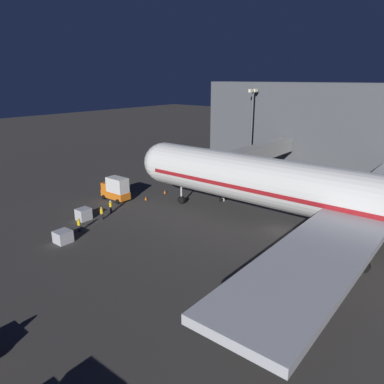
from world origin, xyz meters
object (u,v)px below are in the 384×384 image
Objects in this scene: baggage_container_near_belt at (63,237)px; ground_crew_by_tug at (102,213)px; apron_floodlight_mast at (252,123)px; baggage_container_mid_row at (84,214)px; airliner_at_gate at (373,203)px; jet_bridge at (250,155)px; ground_crew_by_belt_loader at (111,206)px; ground_crew_under_port_wing at (79,224)px; traffic_cone_nose_starboard at (146,198)px; catering_truck at (116,189)px; traffic_cone_nose_port at (165,192)px.

ground_crew_by_tug is at bearing -163.01° from baggage_container_near_belt.
apron_floodlight_mast is 9.29× the size of baggage_container_mid_row.
airliner_at_gate is 25.68m from jet_bridge.
jet_bridge reaches higher than ground_crew_by_belt_loader.
ground_crew_under_port_wing is at bearing -0.24° from apron_floodlight_mast.
baggage_container_near_belt reaches higher than traffic_cone_nose_starboard.
traffic_cone_nose_port is (-7.29, 3.64, -1.58)m from catering_truck.
baggage_container_mid_row is 3.18× the size of traffic_cone_nose_starboard.
jet_bridge reaches higher than catering_truck.
baggage_container_near_belt is 0.98× the size of ground_crew_under_port_wing.
catering_truck is at bearing -11.41° from apron_floodlight_mast.
baggage_container_mid_row is 4.12m from ground_crew_by_belt_loader.
apron_floodlight_mast is at bearing 176.06° from ground_crew_by_belt_loader.
ground_crew_by_belt_loader reaches higher than baggage_container_mid_row.
airliner_at_gate is 37.91× the size of baggage_container_near_belt.
jet_bridge is 18.87m from traffic_cone_nose_starboard.
catering_truck is (30.59, -6.18, -7.68)m from apron_floodlight_mast.
catering_truck is (18.03, -13.37, -4.09)m from jet_bridge.
ground_crew_under_port_wing is 3.26× the size of traffic_cone_nose_starboard.
ground_crew_by_tug reaches higher than ground_crew_under_port_wing.
traffic_cone_nose_starboard is (4.40, 0.00, 0.00)m from traffic_cone_nose_port.
apron_floodlight_mast is (-25.50, -29.37, 3.68)m from airliner_at_gate.
baggage_container_mid_row is 15.50m from traffic_cone_nose_port.
baggage_container_near_belt is 0.98× the size of ground_crew_by_tug.
jet_bridge is (-12.94, -22.18, 0.09)m from airliner_at_gate.
baggage_container_near_belt is 21.54m from traffic_cone_nose_port.
ground_crew_by_belt_loader is (22.18, -9.58, -4.94)m from jet_bridge.
traffic_cone_nose_port is (23.30, -2.53, -9.26)m from apron_floodlight_mast.
apron_floodlight_mast reaches higher than baggage_container_mid_row.
baggage_container_mid_row is 0.97× the size of ground_crew_by_tug.
apron_floodlight_mast reaches higher than baggage_container_near_belt.
apron_floodlight_mast is at bearing -178.69° from baggage_container_near_belt.
traffic_cone_nose_port is at bearing -170.50° from baggage_container_near_belt.
catering_truck is at bearing -81.85° from airliner_at_gate.
traffic_cone_nose_port is at bearing -6.21° from apron_floodlight_mast.
ground_crew_under_port_wing is (2.73, 2.93, 0.20)m from baggage_container_mid_row.
jet_bridge is 32.99m from baggage_container_near_belt.
apron_floodlight_mast is 29.54× the size of traffic_cone_nose_port.
baggage_container_mid_row is 4.01m from ground_crew_under_port_wing.
ground_crew_under_port_wing is (28.96, -7.36, -4.95)m from jet_bridge.
apron_floodlight_mast is 25.20m from traffic_cone_nose_port.
apron_floodlight_mast reaches higher than catering_truck.
ground_crew_under_port_wing is at bearing -14.26° from jet_bridge.
airliner_at_gate is 121.70× the size of traffic_cone_nose_starboard.
catering_truck reaches higher than ground_crew_under_port_wing.
catering_truck is at bearing -36.55° from jet_bridge.
traffic_cone_nose_port is (-21.24, -3.56, -0.44)m from baggage_container_near_belt.
jet_bridge is at bearing 137.85° from traffic_cone_nose_port.
ground_crew_under_port_wing is at bearing 13.68° from ground_crew_by_tug.
baggage_container_mid_row is at bearing -2.93° from traffic_cone_nose_starboard.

